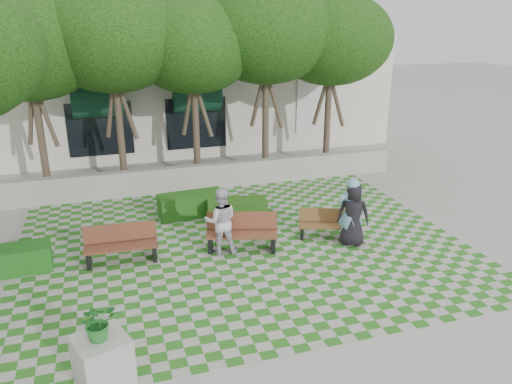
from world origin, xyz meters
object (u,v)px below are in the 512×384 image
object	(u,v)px
bench_west	(121,245)
person_white	(221,221)
person_blue	(351,212)
hedge_midright	(237,209)
bench_east	(326,224)
planter_front	(101,350)
person_dark	(353,214)
hedge_midleft	(192,205)
bench_mid	(242,233)
hedge_west	(12,260)

from	to	relation	value
bench_west	person_white	xyz separation A→B (m)	(2.59, -0.27, 0.44)
person_blue	hedge_midright	bearing A→B (deg)	-23.85
bench_east	hedge_midright	distance (m)	2.94
planter_front	person_dark	xyz separation A→B (m)	(6.72, 3.64, 0.28)
bench_east	person_white	xyz separation A→B (m)	(-3.10, -0.03, 0.52)
bench_east	person_white	size ratio (longest dim) A/B	0.90
bench_east	person_dark	world-z (taller)	person_dark
hedge_midleft	planter_front	xyz separation A→B (m)	(-2.86, -7.09, 0.26)
planter_front	person_blue	world-z (taller)	person_blue
bench_mid	person_white	size ratio (longest dim) A/B	1.10
hedge_west	person_white	distance (m)	5.28
hedge_midleft	planter_front	bearing A→B (deg)	-111.99
bench_west	planter_front	size ratio (longest dim) A/B	1.22
hedge_midleft	person_white	xyz separation A→B (m)	(0.28, -2.85, 0.55)
person_dark	bench_west	bearing A→B (deg)	19.34
bench_east	bench_mid	bearing A→B (deg)	-158.91
bench_west	person_white	distance (m)	2.64
hedge_midright	person_white	xyz separation A→B (m)	(-1.02, -2.10, 0.59)
bench_west	hedge_midright	size ratio (longest dim) A/B	1.02
bench_east	person_blue	xyz separation A→B (m)	(0.43, -0.59, 0.57)
bench_mid	hedge_west	xyz separation A→B (m)	(-5.81, 0.46, -0.16)
hedge_west	planter_front	distance (m)	5.18
bench_mid	bench_west	world-z (taller)	bench_mid
planter_front	bench_west	bearing A→B (deg)	82.95
hedge_west	bench_mid	bearing A→B (deg)	-4.57
bench_east	hedge_west	bearing A→B (deg)	-162.27
planter_front	hedge_midleft	bearing A→B (deg)	68.01
bench_mid	person_blue	distance (m)	3.05
planter_front	person_dark	distance (m)	7.65
bench_east	person_blue	bearing A→B (deg)	-33.28
planter_front	hedge_midright	bearing A→B (deg)	56.75
bench_east	bench_mid	world-z (taller)	bench_mid
bench_east	planter_front	xyz separation A→B (m)	(-6.25, -4.28, 0.22)
bench_east	hedge_midright	size ratio (longest dim) A/B	0.90
hedge_west	person_white	bearing A→B (deg)	-5.34
bench_west	person_white	bearing A→B (deg)	-3.41
hedge_midright	person_blue	distance (m)	3.72
hedge_midright	person_dark	distance (m)	3.77
planter_front	person_blue	distance (m)	7.63
hedge_midright	bench_mid	bearing A→B (deg)	-101.86
person_white	bench_west	bearing A→B (deg)	4.43
bench_west	hedge_west	bearing A→B (deg)	177.66
planter_front	person_white	size ratio (longest dim) A/B	0.84
bench_east	bench_mid	size ratio (longest dim) A/B	0.82
bench_west	planter_front	bearing A→B (deg)	-94.58
hedge_midright	planter_front	distance (m)	7.59
person_white	hedge_midleft	bearing A→B (deg)	-74.03
bench_west	hedge_midright	xyz separation A→B (m)	(3.60, 1.84, -0.15)
bench_east	bench_west	bearing A→B (deg)	-161.48
bench_mid	hedge_midleft	size ratio (longest dim) A/B	0.98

